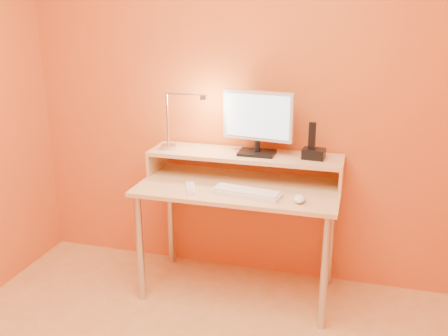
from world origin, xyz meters
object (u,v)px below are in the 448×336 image
(remote_control, at_px, (191,188))
(phone_dock, at_px, (314,154))
(mouse, at_px, (299,198))
(lamp_base, at_px, (168,147))
(monitor_panel, at_px, (258,116))
(keyboard, at_px, (246,193))

(remote_control, bearing_deg, phone_dock, 1.50)
(phone_dock, height_order, mouse, phone_dock)
(lamp_base, relative_size, mouse, 0.88)
(phone_dock, bearing_deg, mouse, -91.99)
(phone_dock, bearing_deg, lamp_base, -173.59)
(monitor_panel, bearing_deg, phone_dock, 5.98)
(phone_dock, xyz_separation_m, mouse, (-0.04, -0.31, -0.17))
(phone_dock, distance_m, keyboard, 0.48)
(lamp_base, relative_size, remote_control, 0.56)
(mouse, bearing_deg, phone_dock, 78.33)
(monitor_panel, bearing_deg, keyboard, -81.62)
(lamp_base, height_order, remote_control, lamp_base)
(monitor_panel, xyz_separation_m, mouse, (0.31, -0.32, -0.38))
(remote_control, bearing_deg, lamp_base, 109.94)
(lamp_base, relative_size, phone_dock, 0.77)
(monitor_panel, distance_m, keyboard, 0.49)
(monitor_panel, distance_m, lamp_base, 0.61)
(remote_control, bearing_deg, monitor_panel, 20.55)
(mouse, bearing_deg, monitor_panel, 128.34)
(mouse, bearing_deg, lamp_base, 156.86)
(monitor_panel, xyz_separation_m, remote_control, (-0.33, -0.30, -0.39))
(keyboard, relative_size, mouse, 3.50)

